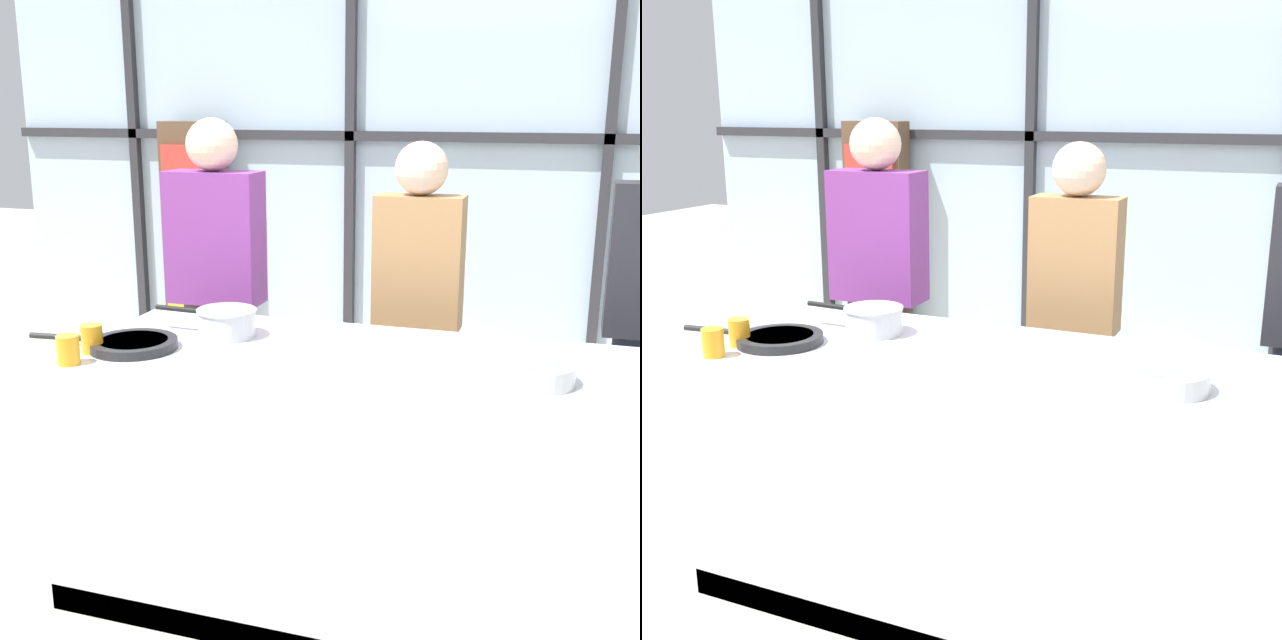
# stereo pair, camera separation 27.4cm
# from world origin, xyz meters

# --- Properties ---
(ground_plane) EXTENTS (18.00, 18.00, 0.00)m
(ground_plane) POSITION_xyz_m (0.00, 0.00, 0.00)
(ground_plane) COLOR #BCB29E
(back_window_wall) EXTENTS (6.40, 0.10, 2.80)m
(back_window_wall) POSITION_xyz_m (0.00, 2.49, 1.40)
(back_window_wall) COLOR silver
(back_window_wall) RESTS_ON ground_plane
(bookshelf) EXTENTS (0.42, 0.19, 1.62)m
(bookshelf) POSITION_xyz_m (-1.80, 2.30, 0.81)
(bookshelf) COLOR brown
(bookshelf) RESTS_ON ground_plane
(demo_island) EXTENTS (2.11, 0.89, 0.89)m
(demo_island) POSITION_xyz_m (-0.00, -0.00, 0.44)
(demo_island) COLOR silver
(demo_island) RESTS_ON ground_plane
(spectator_far_left) EXTENTS (0.43, 0.23, 1.67)m
(spectator_far_left) POSITION_xyz_m (-0.95, 0.81, 0.95)
(spectator_far_left) COLOR #47382D
(spectator_far_left) RESTS_ON ground_plane
(spectator_center_left) EXTENTS (0.37, 0.22, 1.59)m
(spectator_center_left) POSITION_xyz_m (0.00, 0.81, 0.92)
(spectator_center_left) COLOR #47382D
(spectator_center_left) RESTS_ON ground_plane
(frying_pan) EXTENTS (0.56, 0.31, 0.04)m
(frying_pan) POSITION_xyz_m (-0.85, -0.13, 0.91)
(frying_pan) COLOR #232326
(frying_pan) RESTS_ON demo_island
(saucepan) EXTENTS (0.42, 0.23, 0.10)m
(saucepan) POSITION_xyz_m (-0.59, 0.12, 0.95)
(saucepan) COLOR silver
(saucepan) RESTS_ON demo_island
(white_plate) EXTENTS (0.28, 0.28, 0.01)m
(white_plate) POSITION_xyz_m (0.48, 0.15, 0.90)
(white_plate) COLOR white
(white_plate) RESTS_ON demo_island
(mixing_bowl) EXTENTS (0.26, 0.26, 0.07)m
(mixing_bowl) POSITION_xyz_m (0.53, -0.06, 0.93)
(mixing_bowl) COLOR silver
(mixing_bowl) RESTS_ON demo_island
(juice_glass_near) EXTENTS (0.08, 0.08, 0.10)m
(juice_glass_near) POSITION_xyz_m (-0.95, -0.35, 0.94)
(juice_glass_near) COLOR orange
(juice_glass_near) RESTS_ON demo_island
(juice_glass_far) EXTENTS (0.08, 0.08, 0.10)m
(juice_glass_far) POSITION_xyz_m (-0.95, -0.21, 0.94)
(juice_glass_far) COLOR orange
(juice_glass_far) RESTS_ON demo_island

